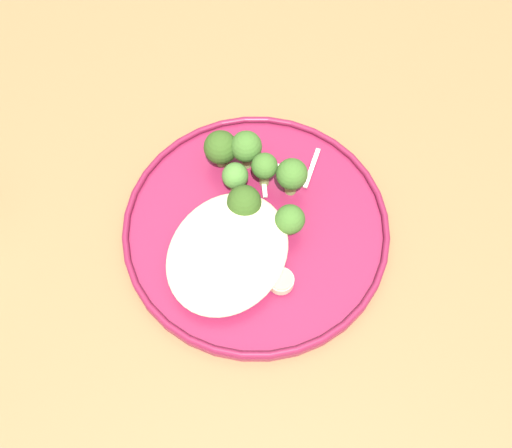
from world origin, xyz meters
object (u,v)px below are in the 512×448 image
at_px(broccoli_floret_center_pile, 264,167).
at_px(broccoli_floret_tall_stalk, 290,220).
at_px(dinner_plate, 256,229).
at_px(broccoli_floret_small_sprig, 245,203).
at_px(seared_scallop_left_edge, 208,260).
at_px(seared_scallop_tiny_bay, 281,281).
at_px(broccoli_floret_beside_noodles, 246,147).
at_px(broccoli_floret_right_tilted, 235,176).
at_px(seared_scallop_right_edge, 235,245).
at_px(seared_scallop_on_noodles, 232,275).
at_px(broccoli_floret_rear_charred, 292,175).
at_px(broccoli_floret_near_rim, 221,148).

height_order(broccoli_floret_center_pile, broccoli_floret_tall_stalk, broccoli_floret_center_pile).
height_order(dinner_plate, broccoli_floret_small_sprig, broccoli_floret_small_sprig).
relative_size(seared_scallop_left_edge, broccoli_floret_center_pile, 0.62).
height_order(seared_scallop_tiny_bay, broccoli_floret_beside_noodles, broccoli_floret_beside_noodles).
relative_size(seared_scallop_tiny_bay, broccoli_floret_right_tilted, 0.62).
distance_m(seared_scallop_left_edge, broccoli_floret_small_sprig, 0.07).
relative_size(seared_scallop_left_edge, broccoli_floret_small_sprig, 0.66).
bearing_deg(broccoli_floret_right_tilted, broccoli_floret_center_pile, -49.47).
bearing_deg(dinner_plate, seared_scallop_right_edge, 167.14).
bearing_deg(seared_scallop_on_noodles, broccoli_floret_rear_charred, -2.48).
bearing_deg(broccoli_floret_near_rim, seared_scallop_left_edge, -156.66).
height_order(broccoli_floret_rear_charred, broccoli_floret_beside_noodles, broccoli_floret_beside_noodles).
relative_size(seared_scallop_on_noodles, broccoli_floret_small_sprig, 0.69).
distance_m(broccoli_floret_right_tilted, broccoli_floret_tall_stalk, 0.08).
bearing_deg(broccoli_floret_tall_stalk, seared_scallop_on_noodles, 160.91).
bearing_deg(seared_scallop_right_edge, broccoli_floret_right_tilted, 28.61).
xyz_separation_m(seared_scallop_right_edge, broccoli_floret_tall_stalk, (0.05, -0.04, 0.02)).
height_order(broccoli_floret_beside_noodles, broccoli_floret_near_rim, broccoli_floret_beside_noodles).
bearing_deg(broccoli_floret_right_tilted, seared_scallop_tiny_bay, -128.98).
bearing_deg(broccoli_floret_tall_stalk, seared_scallop_left_edge, 142.25).
relative_size(broccoli_floret_center_pile, broccoli_floret_rear_charred, 0.96).
distance_m(dinner_plate, broccoli_floret_small_sprig, 0.04).
bearing_deg(broccoli_floret_beside_noodles, dinner_plate, -144.17).
height_order(seared_scallop_left_edge, broccoli_floret_near_rim, broccoli_floret_near_rim).
bearing_deg(broccoli_floret_center_pile, seared_scallop_tiny_bay, -143.92).
distance_m(seared_scallop_on_noodles, broccoli_floret_right_tilted, 0.11).
distance_m(seared_scallop_on_noodles, broccoli_floret_center_pile, 0.12).
bearing_deg(broccoli_floret_right_tilted, broccoli_floret_beside_noodles, 7.63).
distance_m(dinner_plate, seared_scallop_left_edge, 0.07).
bearing_deg(broccoli_floret_rear_charred, seared_scallop_tiny_bay, -158.08).
height_order(seared_scallop_right_edge, broccoli_floret_tall_stalk, broccoli_floret_tall_stalk).
bearing_deg(broccoli_floret_center_pile, broccoli_floret_near_rim, 88.85).
bearing_deg(dinner_plate, seared_scallop_tiny_bay, -130.20).
relative_size(seared_scallop_left_edge, broccoli_floret_tall_stalk, 0.72).
distance_m(seared_scallop_right_edge, broccoli_floret_center_pile, 0.09).
bearing_deg(seared_scallop_right_edge, seared_scallop_left_edge, 148.61).
relative_size(dinner_plate, broccoli_floret_rear_charred, 5.46).
relative_size(broccoli_floret_rear_charred, broccoli_floret_tall_stalk, 1.20).
xyz_separation_m(broccoli_floret_center_pile, broccoli_floret_beside_noodles, (0.01, 0.03, 0.00)).
height_order(broccoli_floret_center_pile, broccoli_floret_beside_noodles, broccoli_floret_beside_noodles).
relative_size(seared_scallop_tiny_bay, broccoli_floret_near_rim, 0.53).
relative_size(broccoli_floret_center_pile, broccoli_floret_small_sprig, 1.07).
height_order(seared_scallop_left_edge, broccoli_floret_small_sprig, broccoli_floret_small_sprig).
xyz_separation_m(seared_scallop_on_noodles, broccoli_floret_center_pile, (0.12, 0.03, 0.02)).
height_order(dinner_plate, seared_scallop_on_noodles, seared_scallop_on_noodles).
distance_m(broccoli_floret_beside_noodles, broccoli_floret_tall_stalk, 0.10).
bearing_deg(broccoli_floret_right_tilted, seared_scallop_left_edge, -168.42).
bearing_deg(broccoli_floret_beside_noodles, seared_scallop_tiny_bay, -137.70).
distance_m(broccoli_floret_near_rim, broccoli_floret_tall_stalk, 0.11).
relative_size(broccoli_floret_right_tilted, broccoli_floret_near_rim, 0.85).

